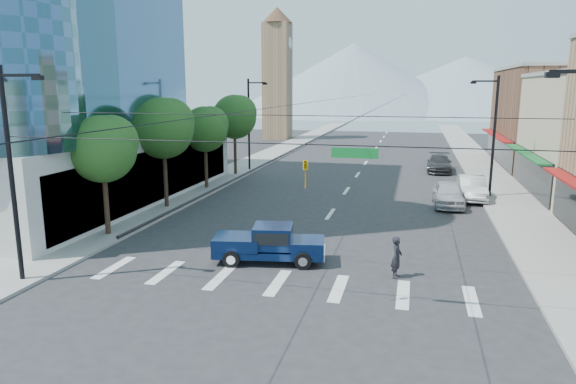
% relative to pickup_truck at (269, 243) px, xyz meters
% --- Properties ---
extents(ground, '(160.00, 160.00, 0.00)m').
position_rel_pickup_truck_xyz_m(ground, '(1.32, -4.00, -0.93)').
color(ground, '#28282B').
rests_on(ground, ground).
extents(sidewalk_left, '(4.00, 120.00, 0.15)m').
position_rel_pickup_truck_xyz_m(sidewalk_left, '(-10.68, 36.00, -0.86)').
color(sidewalk_left, gray).
rests_on(sidewalk_left, ground).
extents(sidewalk_right, '(4.00, 120.00, 0.15)m').
position_rel_pickup_truck_xyz_m(sidewalk_right, '(13.32, 36.00, -0.86)').
color(sidewalk_right, gray).
rests_on(sidewalk_right, ground).
extents(shop_far, '(12.00, 18.00, 10.00)m').
position_rel_pickup_truck_xyz_m(shop_far, '(21.32, 36.00, 4.07)').
color(shop_far, brown).
rests_on(shop_far, ground).
extents(clock_tower, '(4.80, 4.80, 20.40)m').
position_rel_pickup_truck_xyz_m(clock_tower, '(-15.18, 58.00, 9.71)').
color(clock_tower, '#8C6B4C').
rests_on(clock_tower, ground).
extents(mountain_left, '(80.00, 80.00, 22.00)m').
position_rel_pickup_truck_xyz_m(mountain_left, '(-13.68, 146.00, 10.07)').
color(mountain_left, gray).
rests_on(mountain_left, ground).
extents(mountain_right, '(90.00, 90.00, 18.00)m').
position_rel_pickup_truck_xyz_m(mountain_right, '(21.32, 156.00, 8.07)').
color(mountain_right, gray).
rests_on(mountain_right, ground).
extents(tree_near, '(3.65, 3.64, 6.71)m').
position_rel_pickup_truck_xyz_m(tree_near, '(-9.75, 2.10, 4.06)').
color(tree_near, black).
rests_on(tree_near, ground).
extents(tree_midnear, '(4.09, 4.09, 7.52)m').
position_rel_pickup_truck_xyz_m(tree_midnear, '(-9.75, 9.10, 4.66)').
color(tree_midnear, black).
rests_on(tree_midnear, ground).
extents(tree_midfar, '(3.65, 3.64, 6.71)m').
position_rel_pickup_truck_xyz_m(tree_midfar, '(-9.75, 16.10, 4.06)').
color(tree_midfar, black).
rests_on(tree_midfar, ground).
extents(tree_far, '(4.09, 4.09, 7.52)m').
position_rel_pickup_truck_xyz_m(tree_far, '(-9.75, 23.10, 4.66)').
color(tree_far, black).
rests_on(tree_far, ground).
extents(signal_rig, '(21.80, 0.20, 9.00)m').
position_rel_pickup_truck_xyz_m(signal_rig, '(1.51, -5.00, 3.71)').
color(signal_rig, black).
rests_on(signal_rig, ground).
extents(lamp_pole_nw, '(2.00, 0.25, 9.00)m').
position_rel_pickup_truck_xyz_m(lamp_pole_nw, '(-9.35, 26.00, 4.01)').
color(lamp_pole_nw, black).
rests_on(lamp_pole_nw, ground).
extents(lamp_pole_ne, '(2.00, 0.25, 9.00)m').
position_rel_pickup_truck_xyz_m(lamp_pole_ne, '(11.98, 18.00, 4.01)').
color(lamp_pole_ne, black).
rests_on(lamp_pole_ne, ground).
extents(pickup_truck, '(5.52, 2.72, 1.79)m').
position_rel_pickup_truck_xyz_m(pickup_truck, '(0.00, 0.00, 0.00)').
color(pickup_truck, '#08183E').
rests_on(pickup_truck, ground).
extents(pedestrian, '(0.56, 0.74, 1.84)m').
position_rel_pickup_truck_xyz_m(pedestrian, '(5.95, -0.62, -0.01)').
color(pedestrian, black).
rests_on(pedestrian, ground).
extents(parked_car_near, '(2.16, 5.07, 1.71)m').
position_rel_pickup_truck_xyz_m(parked_car_near, '(8.92, 14.35, -0.08)').
color(parked_car_near, silver).
rests_on(parked_car_near, ground).
extents(parked_car_mid, '(1.90, 5.26, 1.72)m').
position_rel_pickup_truck_xyz_m(parked_car_mid, '(10.72, 17.07, -0.07)').
color(parked_car_mid, '#BABABA').
rests_on(parked_car_mid, ground).
extents(parked_car_far, '(2.47, 5.75, 1.65)m').
position_rel_pickup_truck_xyz_m(parked_car_far, '(8.92, 29.85, -0.11)').
color(parked_car_far, '#323234').
rests_on(parked_car_far, ground).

